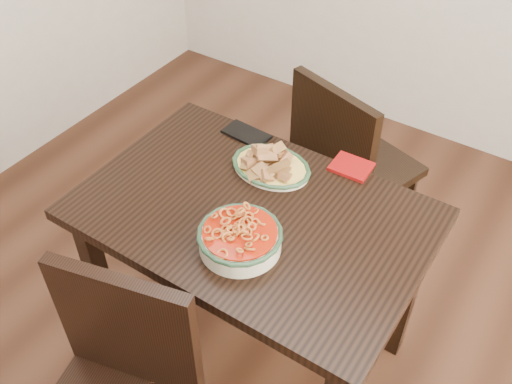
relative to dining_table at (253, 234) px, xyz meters
The scene contains 7 objects.
floor 0.64m from the dining_table, ahead, with size 3.50×3.50×0.00m, color #331B10.
dining_table is the anchor object (origin of this frame).
chair_far 0.67m from the dining_table, 87.90° to the left, with size 0.53×0.53×0.89m.
fish_plate 0.26m from the dining_table, 105.84° to the left, with size 0.27×0.22×0.11m.
noodle_bowl 0.22m from the dining_table, 69.24° to the right, with size 0.25×0.25×0.08m.
smartphone 0.41m from the dining_table, 126.94° to the left, with size 0.17×0.09×0.01m, color black.
napkin 0.41m from the dining_table, 64.61° to the left, with size 0.13×0.11×0.01m, color #930B0A.
Camera 1 is at (0.68, -1.06, 2.00)m, focal length 40.00 mm.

